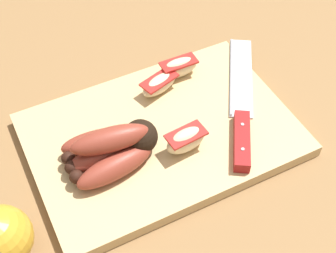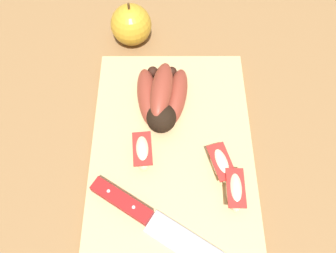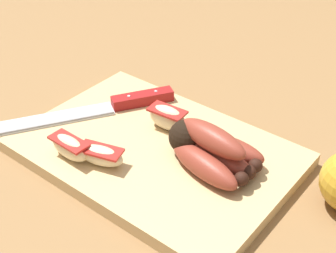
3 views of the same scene
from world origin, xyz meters
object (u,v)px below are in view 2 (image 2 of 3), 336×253
Objects in this scene: banana_bunch at (162,98)px; apple_wedge_middle at (143,152)px; apple_wedge_far at (221,163)px; whole_apple at (131,25)px; chefs_knife at (149,219)px; apple_wedge_near at (235,190)px.

apple_wedge_middle is at bearing 163.35° from banana_bunch.
apple_wedge_far is at bearing -98.51° from apple_wedge_middle.
banana_bunch is 1.48× the size of whole_apple.
apple_wedge_far is (0.08, -0.11, 0.01)m from chefs_knife.
apple_wedge_near reaches higher than chefs_knife.
whole_apple is (0.17, 0.06, -0.00)m from banana_bunch.
banana_bunch is 1.92× the size of apple_wedge_far.
apple_wedge_near is (-0.16, -0.11, -0.01)m from banana_bunch.
apple_wedge_near is at bearing -158.60° from apple_wedge_far.
apple_wedge_near is at bearing -113.85° from apple_wedge_middle.
apple_wedge_middle is (-0.10, 0.03, -0.00)m from banana_bunch.
apple_wedge_middle reaches higher than apple_wedge_far.
apple_wedge_far is (-0.02, -0.12, -0.00)m from apple_wedge_middle.
whole_apple reaches higher than apple_wedge_middle.
apple_wedge_far is (-0.11, -0.09, -0.01)m from banana_bunch.
whole_apple reaches higher than banana_bunch.
chefs_knife is 3.59× the size of apple_wedge_far.
apple_wedge_near is at bearing -145.44° from banana_bunch.
apple_wedge_middle reaches higher than apple_wedge_near.
whole_apple is (0.27, 0.03, -0.00)m from apple_wedge_middle.
banana_bunch is at bearing -160.46° from whole_apple.
banana_bunch reaches higher than apple_wedge_far.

